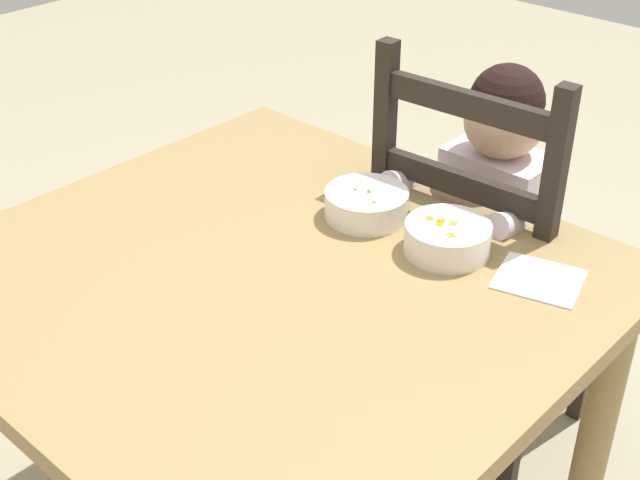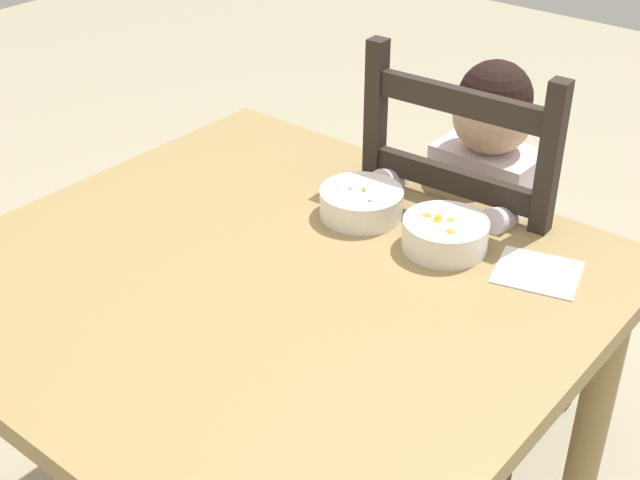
{
  "view_description": "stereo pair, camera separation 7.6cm",
  "coord_description": "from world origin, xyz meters",
  "px_view_note": "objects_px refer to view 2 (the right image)",
  "views": [
    {
      "loc": [
        0.95,
        -0.89,
        1.58
      ],
      "look_at": [
        0.05,
        0.08,
        0.77
      ],
      "focal_mm": 48.95,
      "sensor_mm": 36.0,
      "label": 1
    },
    {
      "loc": [
        0.89,
        -0.94,
        1.58
      ],
      "look_at": [
        0.05,
        0.08,
        0.77
      ],
      "focal_mm": 48.95,
      "sensor_mm": 36.0,
      "label": 2
    }
  ],
  "objects_px": {
    "dining_chair": "(472,271)",
    "bowl_of_peas": "(363,203)",
    "child_figure": "(477,209)",
    "dining_table": "(271,319)",
    "spoon": "(432,231)",
    "bowl_of_carrots": "(445,233)"
  },
  "relations": [
    {
      "from": "dining_chair",
      "to": "bowl_of_peas",
      "type": "height_order",
      "value": "dining_chair"
    },
    {
      "from": "child_figure",
      "to": "dining_chair",
      "type": "bearing_deg",
      "value": 51.06
    },
    {
      "from": "dining_table",
      "to": "child_figure",
      "type": "distance_m",
      "value": 0.57
    },
    {
      "from": "child_figure",
      "to": "spoon",
      "type": "xyz_separation_m",
      "value": [
        0.05,
        -0.26,
        0.08
      ]
    },
    {
      "from": "dining_table",
      "to": "child_figure",
      "type": "relative_size",
      "value": 1.13
    },
    {
      "from": "spoon",
      "to": "bowl_of_peas",
      "type": "bearing_deg",
      "value": -168.22
    },
    {
      "from": "child_figure",
      "to": "bowl_of_carrots",
      "type": "xyz_separation_m",
      "value": [
        0.09,
        -0.29,
        0.11
      ]
    },
    {
      "from": "dining_table",
      "to": "bowl_of_carrots",
      "type": "bearing_deg",
      "value": 54.28
    },
    {
      "from": "dining_table",
      "to": "bowl_of_peas",
      "type": "height_order",
      "value": "bowl_of_peas"
    },
    {
      "from": "dining_table",
      "to": "spoon",
      "type": "xyz_separation_m",
      "value": [
        0.15,
        0.3,
        0.11
      ]
    },
    {
      "from": "dining_chair",
      "to": "bowl_of_carrots",
      "type": "distance_m",
      "value": 0.41
    },
    {
      "from": "bowl_of_peas",
      "to": "spoon",
      "type": "height_order",
      "value": "bowl_of_peas"
    },
    {
      "from": "bowl_of_carrots",
      "to": "dining_table",
      "type": "bearing_deg",
      "value": -125.72
    },
    {
      "from": "bowl_of_peas",
      "to": "spoon",
      "type": "distance_m",
      "value": 0.15
    },
    {
      "from": "child_figure",
      "to": "spoon",
      "type": "bearing_deg",
      "value": -79.51
    },
    {
      "from": "dining_chair",
      "to": "child_figure",
      "type": "bearing_deg",
      "value": -128.94
    },
    {
      "from": "bowl_of_carrots",
      "to": "spoon",
      "type": "height_order",
      "value": "bowl_of_carrots"
    },
    {
      "from": "dining_table",
      "to": "bowl_of_carrots",
      "type": "xyz_separation_m",
      "value": [
        0.19,
        0.27,
        0.13
      ]
    },
    {
      "from": "child_figure",
      "to": "bowl_of_carrots",
      "type": "bearing_deg",
      "value": -72.08
    },
    {
      "from": "dining_chair",
      "to": "child_figure",
      "type": "distance_m",
      "value": 0.16
    },
    {
      "from": "dining_chair",
      "to": "spoon",
      "type": "distance_m",
      "value": 0.36
    },
    {
      "from": "bowl_of_peas",
      "to": "bowl_of_carrots",
      "type": "relative_size",
      "value": 1.04
    }
  ]
}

